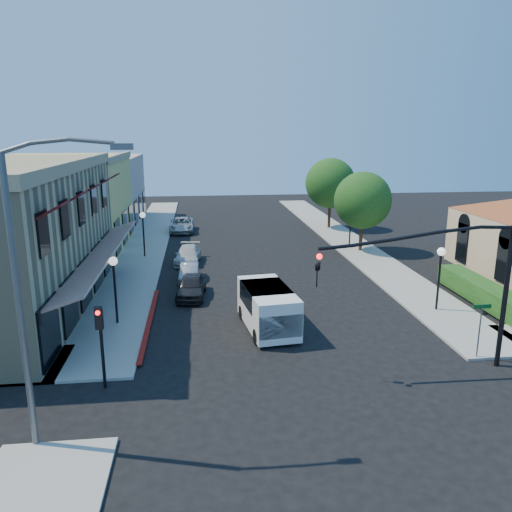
{
  "coord_description": "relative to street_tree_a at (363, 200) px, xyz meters",
  "views": [
    {
      "loc": [
        -4.26,
        -16.38,
        9.56
      ],
      "look_at": [
        -1.04,
        11.18,
        2.6
      ],
      "focal_mm": 35.0,
      "sensor_mm": 36.0,
      "label": 1
    }
  ],
  "objects": [
    {
      "name": "lamppost_right_far",
      "position": [
        -0.3,
        2.0,
        -1.46
      ],
      "size": [
        0.44,
        0.44,
        3.57
      ],
      "color": "black",
      "rests_on": "ground"
    },
    {
      "name": "parked_car_b",
      "position": [
        -13.77,
        -6.63,
        -3.64
      ],
      "size": [
        1.3,
        3.41,
        1.11
      ],
      "primitive_type": "imported",
      "rotation": [
        0.0,
        0.0,
        -0.04
      ],
      "color": "#9B9CA0",
      "rests_on": "ground"
    },
    {
      "name": "parked_car_d",
      "position": [
        -14.7,
        10.0,
        -3.51
      ],
      "size": [
        2.32,
        4.98,
        1.38
      ],
      "primitive_type": "imported",
      "rotation": [
        0.0,
        0.0,
        -0.01
      ],
      "color": "#A8ABAE",
      "rests_on": "ground"
    },
    {
      "name": "white_van",
      "position": [
        -9.79,
        -15.46,
        -2.97
      ],
      "size": [
        2.62,
        5.01,
        2.13
      ],
      "color": "white",
      "rests_on": "ground"
    },
    {
      "name": "secondary_signal",
      "position": [
        -16.8,
        -20.59,
        -1.88
      ],
      "size": [
        0.28,
        0.42,
        3.32
      ],
      "color": "black",
      "rests_on": "ground"
    },
    {
      "name": "hedge",
      "position": [
        2.9,
        -13.0,
        -4.19
      ],
      "size": [
        1.4,
        8.0,
        1.1
      ],
      "primitive_type": "cube",
      "color": "#174714",
      "rests_on": "ground"
    },
    {
      "name": "yellow_stucco_building",
      "position": [
        -24.3,
        4.0,
        -0.39
      ],
      "size": [
        10.0,
        12.0,
        7.6
      ],
      "primitive_type": "cube",
      "color": "tan",
      "rests_on": "ground"
    },
    {
      "name": "pink_stucco_building",
      "position": [
        -24.3,
        16.0,
        -0.69
      ],
      "size": [
        10.0,
        12.0,
        7.0
      ],
      "primitive_type": "cube",
      "color": "tan",
      "rests_on": "ground"
    },
    {
      "name": "parked_car_a",
      "position": [
        -13.6,
        -10.0,
        -3.53
      ],
      "size": [
        1.93,
        4.03,
        1.33
      ],
      "primitive_type": "imported",
      "rotation": [
        0.0,
        0.0,
        -0.09
      ],
      "color": "black",
      "rests_on": "ground"
    },
    {
      "name": "street_name_sign",
      "position": [
        -1.3,
        -19.8,
        -2.5
      ],
      "size": [
        0.8,
        0.06,
        2.5
      ],
      "color": "#595B5E",
      "rests_on": "ground"
    },
    {
      "name": "sidewalk_right",
      "position": [
        -0.05,
        5.0,
        -4.13
      ],
      "size": [
        3.5,
        50.0,
        0.12
      ],
      "primitive_type": "cube",
      "color": "#9A978C",
      "rests_on": "ground"
    },
    {
      "name": "curb_red_strip",
      "position": [
        -15.7,
        -14.0,
        -4.19
      ],
      "size": [
        0.25,
        10.0,
        0.06
      ],
      "primitive_type": "cube",
      "color": "maroon",
      "rests_on": "ground"
    },
    {
      "name": "signal_mast_arm",
      "position": [
        -2.94,
        -20.5,
        -0.11
      ],
      "size": [
        8.01,
        0.39,
        6.0
      ],
      "color": "black",
      "rests_on": "ground"
    },
    {
      "name": "ground",
      "position": [
        -8.8,
        -22.0,
        -4.19
      ],
      "size": [
        120.0,
        120.0,
        0.0
      ],
      "primitive_type": "plane",
      "color": "black",
      "rests_on": "ground"
    },
    {
      "name": "parked_car_c",
      "position": [
        -13.93,
        -2.0,
        -3.58
      ],
      "size": [
        2.09,
        4.38,
        1.23
      ],
      "primitive_type": "imported",
      "rotation": [
        0.0,
        0.0,
        -0.09
      ],
      "color": "beige",
      "rests_on": "ground"
    },
    {
      "name": "cobra_streetlight",
      "position": [
        -17.95,
        -24.0,
        1.07
      ],
      "size": [
        3.6,
        0.25,
        9.31
      ],
      "color": "#595B5E",
      "rests_on": "ground"
    },
    {
      "name": "street_tree_a",
      "position": [
        0.0,
        0.0,
        0.0
      ],
      "size": [
        4.56,
        4.56,
        6.48
      ],
      "color": "black",
      "rests_on": "ground"
    },
    {
      "name": "lamppost_left_near",
      "position": [
        -17.3,
        -14.0,
        -1.46
      ],
      "size": [
        0.44,
        0.44,
        3.57
      ],
      "color": "black",
      "rests_on": "ground"
    },
    {
      "name": "sidewalk_left",
      "position": [
        -17.55,
        5.0,
        -4.13
      ],
      "size": [
        3.5,
        50.0,
        0.12
      ],
      "primitive_type": "cube",
      "color": "#9A978C",
      "rests_on": "ground"
    },
    {
      "name": "lamppost_right_near",
      "position": [
        -0.3,
        -14.0,
        -1.46
      ],
      "size": [
        0.44,
        0.44,
        3.57
      ],
      "color": "black",
      "rests_on": "ground"
    },
    {
      "name": "street_tree_b",
      "position": [
        0.0,
        10.0,
        0.35
      ],
      "size": [
        4.94,
        4.94,
        7.02
      ],
      "color": "black",
      "rests_on": "ground"
    },
    {
      "name": "lamppost_left_far",
      "position": [
        -17.3,
        0.0,
        -1.46
      ],
      "size": [
        0.44,
        0.44,
        3.57
      ],
      "color": "black",
      "rests_on": "ground"
    }
  ]
}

